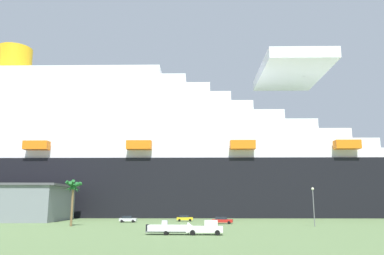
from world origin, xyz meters
The scene contains 9 objects.
ground_plane centered at (0.00, 30.00, 0.00)m, with size 600.00×600.00×0.00m, color #567042.
cruise_ship centered at (-31.48, 57.94, 20.58)m, with size 283.29×42.47×69.64m.
pickup_truck centered at (10.62, -21.04, 1.04)m, with size 5.65×2.41×2.20m.
small_boat_on_trailer centered at (5.51, -20.90, 0.96)m, with size 8.81×2.23×2.15m.
palm_tree centered at (-17.61, -0.44, 7.73)m, with size 3.57×3.70×9.63m.
street_lamp centered at (33.09, 0.65, 5.21)m, with size 0.56×0.56×8.00m.
parked_car_silver_sedan centered at (-8.92, 15.82, 0.83)m, with size 4.27×2.07×1.58m.
parked_car_red_hatchback centered at (14.37, 10.20, 0.84)m, with size 5.03×2.71×1.58m.
parked_car_yellow_taxi centered at (4.91, 21.89, 0.83)m, with size 4.36×2.24×1.58m.
Camera 1 is at (10.58, -81.86, 4.91)m, focal length 35.87 mm.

